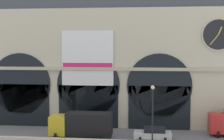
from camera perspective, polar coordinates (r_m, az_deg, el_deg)
name	(u,v)px	position (r m, az deg, el deg)	size (l,w,h in m)	color
ground_plane	(81,137)	(41.79, -5.29, -11.35)	(200.00, 200.00, 0.00)	slate
station_building	(91,55)	(47.37, -3.60, 2.54)	(40.28, 4.78, 20.38)	beige
box_truck_center	(82,124)	(40.93, -5.16, -9.22)	(7.50, 2.91, 3.12)	gold
car_mideast	(153,133)	(40.43, 7.04, -10.72)	(4.40, 2.22, 1.55)	white
street_lamp_quayside	(153,108)	(36.46, 6.95, -6.53)	(0.44, 0.44, 6.90)	black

